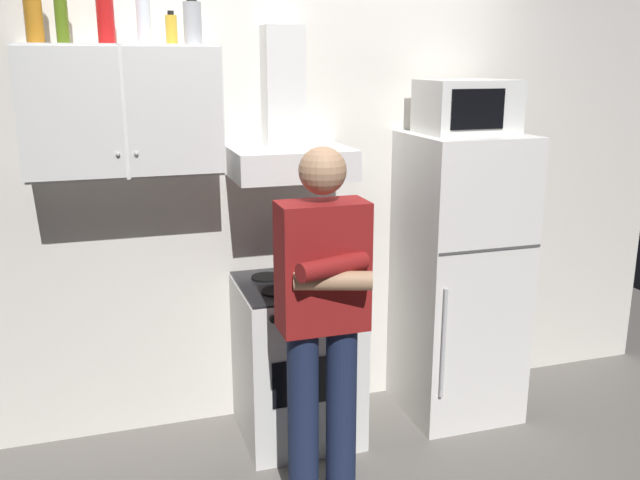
# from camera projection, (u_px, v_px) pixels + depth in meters

# --- Properties ---
(ground_plane) EXTENTS (7.00, 7.00, 0.00)m
(ground_plane) POSITION_uv_depth(u_px,v_px,m) (320.00, 454.00, 3.54)
(ground_plane) COLOR slate
(back_wall_tiled) EXTENTS (4.80, 0.10, 2.70)m
(back_wall_tiled) POSITION_uv_depth(u_px,v_px,m) (287.00, 178.00, 3.75)
(back_wall_tiled) COLOR silver
(back_wall_tiled) RESTS_ON ground_plane
(upper_cabinet) EXTENTS (0.90, 0.37, 0.60)m
(upper_cabinet) POSITION_uv_depth(u_px,v_px,m) (123.00, 111.00, 3.20)
(upper_cabinet) COLOR silver
(stove_oven) EXTENTS (0.60, 0.62, 0.87)m
(stove_oven) POSITION_uv_depth(u_px,v_px,m) (297.00, 359.00, 3.65)
(stove_oven) COLOR white
(stove_oven) RESTS_ON ground_plane
(range_hood) EXTENTS (0.60, 0.44, 0.75)m
(range_hood) POSITION_uv_depth(u_px,v_px,m) (288.00, 138.00, 3.47)
(range_hood) COLOR white
(refrigerator) EXTENTS (0.60, 0.62, 1.60)m
(refrigerator) POSITION_uv_depth(u_px,v_px,m) (459.00, 277.00, 3.83)
(refrigerator) COLOR white
(refrigerator) RESTS_ON ground_plane
(microwave) EXTENTS (0.48, 0.37, 0.28)m
(microwave) POSITION_uv_depth(u_px,v_px,m) (467.00, 107.00, 3.61)
(microwave) COLOR silver
(microwave) RESTS_ON refrigerator
(person_standing) EXTENTS (0.38, 0.33, 1.64)m
(person_standing) POSITION_uv_depth(u_px,v_px,m) (323.00, 317.00, 2.96)
(person_standing) COLOR #192342
(person_standing) RESTS_ON ground_plane
(cooking_pot) EXTENTS (0.29, 0.19, 0.09)m
(cooking_pot) POSITION_uv_depth(u_px,v_px,m) (327.00, 276.00, 3.45)
(cooking_pot) COLOR #B7BABF
(cooking_pot) RESTS_ON stove_oven
(bottle_spice_jar) EXTENTS (0.05, 0.05, 0.15)m
(bottle_spice_jar) POSITION_uv_depth(u_px,v_px,m) (171.00, 29.00, 3.20)
(bottle_spice_jar) COLOR gold
(bottle_spice_jar) RESTS_ON upper_cabinet
(bottle_olive_oil) EXTENTS (0.06, 0.06, 0.25)m
(bottle_olive_oil) POSITION_uv_depth(u_px,v_px,m) (61.00, 16.00, 3.06)
(bottle_olive_oil) COLOR #4C6B19
(bottle_olive_oil) RESTS_ON upper_cabinet
(bottle_soda_red) EXTENTS (0.08, 0.08, 0.26)m
(bottle_soda_red) POSITION_uv_depth(u_px,v_px,m) (105.00, 16.00, 3.08)
(bottle_soda_red) COLOR red
(bottle_soda_red) RESTS_ON upper_cabinet
(bottle_vodka_clear) EXTENTS (0.06, 0.06, 0.33)m
(bottle_vodka_clear) POSITION_uv_depth(u_px,v_px,m) (143.00, 9.00, 3.15)
(bottle_vodka_clear) COLOR silver
(bottle_vodka_clear) RESTS_ON upper_cabinet
(bottle_canister_steel) EXTENTS (0.08, 0.08, 0.21)m
(bottle_canister_steel) POSITION_uv_depth(u_px,v_px,m) (193.00, 22.00, 3.17)
(bottle_canister_steel) COLOR #B2B5BA
(bottle_canister_steel) RESTS_ON upper_cabinet
(bottle_liquor_amber) EXTENTS (0.08, 0.08, 0.32)m
(bottle_liquor_amber) POSITION_uv_depth(u_px,v_px,m) (32.00, 6.00, 2.97)
(bottle_liquor_amber) COLOR #B7721E
(bottle_liquor_amber) RESTS_ON upper_cabinet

